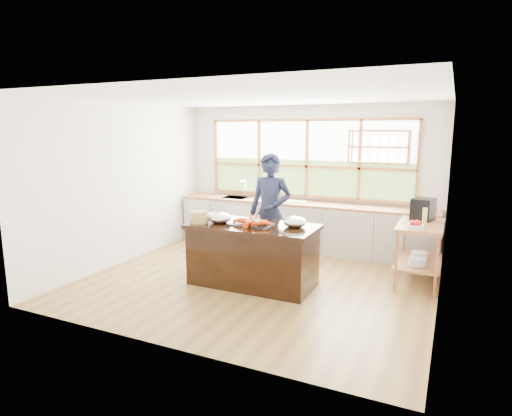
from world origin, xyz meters
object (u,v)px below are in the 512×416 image
Objects in this scene: island at (253,255)px; wicker_basket at (199,217)px; cook at (270,213)px; espresso_machine at (423,209)px.

wicker_basket is at bearing -164.35° from island.
cook reaches higher than island.
wicker_basket is at bearing -130.21° from cook.
wicker_basket is (-0.77, -0.21, 0.53)m from island.
wicker_basket reaches higher than island.
cook is 7.11× the size of wicker_basket.
espresso_machine reaches higher than island.
cook is 1.19m from wicker_basket.
espresso_machine is (2.23, 0.65, 0.12)m from cook.
cook is at bearing 52.13° from wicker_basket.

